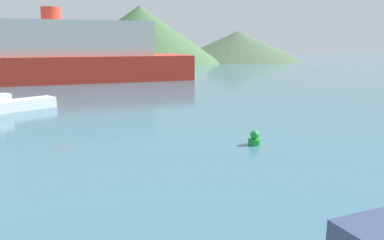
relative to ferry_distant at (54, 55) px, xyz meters
name	(u,v)px	position (x,y,z in m)	size (l,w,h in m)	color
ferry_distant	(54,55)	(0.00, 0.00, 0.00)	(33.36, 9.63, 8.82)	red
buoy_marker	(254,139)	(9.70, -33.79, -2.89)	(0.60, 0.60, 0.68)	green
hill_east	(140,35)	(17.70, 37.74, 3.23)	(37.40, 37.40, 12.79)	#476B42
hill_far_east	(238,46)	(43.61, 40.65, 0.57)	(33.82, 33.82, 7.48)	#4C6647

